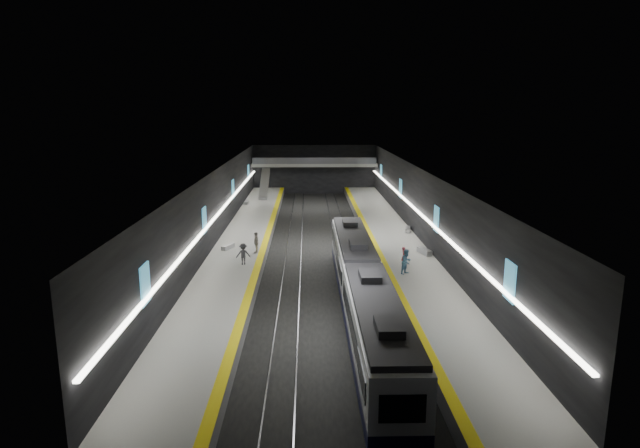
{
  "coord_description": "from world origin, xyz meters",
  "views": [
    {
      "loc": [
        -1.15,
        -52.67,
        13.74
      ],
      "look_at": [
        0.13,
        0.81,
        2.2
      ],
      "focal_mm": 30.0,
      "sensor_mm": 36.0,
      "label": 1
    }
  ],
  "objects_px": {
    "escalator": "(264,184)",
    "passenger_right_b": "(406,262)",
    "train": "(363,287)",
    "passenger_right_a": "(404,256)",
    "bench_left_far": "(246,202)",
    "bench_right_far": "(408,230)",
    "passenger_left_b": "(243,254)",
    "passenger_left_a": "(256,242)",
    "bench_left_near": "(228,247)",
    "bench_right_near": "(424,251)"
  },
  "relations": [
    {
      "from": "bench_left_far",
      "to": "bench_left_near",
      "type": "bearing_deg",
      "value": -88.04
    },
    {
      "from": "bench_right_near",
      "to": "passenger_left_a",
      "type": "relative_size",
      "value": 1.04
    },
    {
      "from": "bench_right_near",
      "to": "passenger_left_a",
      "type": "bearing_deg",
      "value": 162.0
    },
    {
      "from": "train",
      "to": "escalator",
      "type": "bearing_deg",
      "value": 102.53
    },
    {
      "from": "bench_left_far",
      "to": "bench_right_far",
      "type": "bearing_deg",
      "value": -42.67
    },
    {
      "from": "bench_left_far",
      "to": "passenger_left_b",
      "type": "xyz_separation_m",
      "value": [
        2.98,
        -29.24,
        0.7
      ]
    },
    {
      "from": "bench_left_near",
      "to": "passenger_right_b",
      "type": "bearing_deg",
      "value": -4.99
    },
    {
      "from": "escalator",
      "to": "bench_right_far",
      "type": "xyz_separation_m",
      "value": [
        17.0,
        -23.69,
        -1.68
      ]
    },
    {
      "from": "bench_right_far",
      "to": "passenger_left_b",
      "type": "xyz_separation_m",
      "value": [
        -16.02,
        -11.91,
        0.68
      ]
    },
    {
      "from": "train",
      "to": "bench_right_far",
      "type": "distance_m",
      "value": 22.45
    },
    {
      "from": "bench_left_far",
      "to": "passenger_left_a",
      "type": "relative_size",
      "value": 0.87
    },
    {
      "from": "passenger_left_b",
      "to": "bench_right_far",
      "type": "bearing_deg",
      "value": -152.65
    },
    {
      "from": "escalator",
      "to": "bench_left_near",
      "type": "relative_size",
      "value": 4.73
    },
    {
      "from": "passenger_right_a",
      "to": "train",
      "type": "bearing_deg",
      "value": 154.33
    },
    {
      "from": "bench_left_far",
      "to": "escalator",
      "type": "bearing_deg",
      "value": 72.23
    },
    {
      "from": "escalator",
      "to": "passenger_right_a",
      "type": "height_order",
      "value": "escalator"
    },
    {
      "from": "bench_left_near",
      "to": "bench_right_far",
      "type": "height_order",
      "value": "bench_right_far"
    },
    {
      "from": "escalator",
      "to": "bench_right_far",
      "type": "height_order",
      "value": "escalator"
    },
    {
      "from": "bench_left_near",
      "to": "bench_right_near",
      "type": "relative_size",
      "value": 0.84
    },
    {
      "from": "passenger_right_a",
      "to": "passenger_left_a",
      "type": "xyz_separation_m",
      "value": [
        -12.59,
        4.32,
        0.18
      ]
    },
    {
      "from": "bench_right_far",
      "to": "bench_right_near",
      "type": "bearing_deg",
      "value": -80.95
    },
    {
      "from": "escalator",
      "to": "passenger_left_b",
      "type": "relative_size",
      "value": 4.43
    },
    {
      "from": "train",
      "to": "passenger_left_a",
      "type": "xyz_separation_m",
      "value": [
        -8.28,
        13.1,
        -0.22
      ]
    },
    {
      "from": "bench_right_near",
      "to": "bench_right_far",
      "type": "distance_m",
      "value": 8.96
    },
    {
      "from": "passenger_left_b",
      "to": "passenger_right_b",
      "type": "bearing_deg",
      "value": 158.25
    },
    {
      "from": "bench_right_far",
      "to": "escalator",
      "type": "bearing_deg",
      "value": 135.86
    },
    {
      "from": "bench_left_far",
      "to": "passenger_left_a",
      "type": "xyz_separation_m",
      "value": [
        3.72,
        -25.54,
        0.77
      ]
    },
    {
      "from": "passenger_right_b",
      "to": "passenger_left_a",
      "type": "height_order",
      "value": "passenger_right_b"
    },
    {
      "from": "train",
      "to": "passenger_right_a",
      "type": "distance_m",
      "value": 9.79
    },
    {
      "from": "train",
      "to": "passenger_right_b",
      "type": "distance_m",
      "value": 7.69
    },
    {
      "from": "escalator",
      "to": "passenger_left_a",
      "type": "xyz_separation_m",
      "value": [
        1.72,
        -31.9,
        -0.93
      ]
    },
    {
      "from": "bench_left_far",
      "to": "bench_right_near",
      "type": "xyz_separation_m",
      "value": [
        18.82,
        -26.29,
        0.04
      ]
    },
    {
      "from": "escalator",
      "to": "passenger_right_b",
      "type": "height_order",
      "value": "escalator"
    },
    {
      "from": "escalator",
      "to": "bench_left_near",
      "type": "distance_m",
      "value": 30.52
    },
    {
      "from": "escalator",
      "to": "passenger_left_b",
      "type": "xyz_separation_m",
      "value": [
        0.98,
        -35.6,
        -1.0
      ]
    },
    {
      "from": "passenger_right_b",
      "to": "passenger_right_a",
      "type": "bearing_deg",
      "value": 42.74
    },
    {
      "from": "escalator",
      "to": "train",
      "type": "bearing_deg",
      "value": -77.47
    },
    {
      "from": "passenger_right_a",
      "to": "bench_left_near",
      "type": "bearing_deg",
      "value": 69.94
    },
    {
      "from": "bench_right_far",
      "to": "passenger_left_a",
      "type": "distance_m",
      "value": 17.36
    },
    {
      "from": "escalator",
      "to": "bench_right_near",
      "type": "relative_size",
      "value": 3.96
    },
    {
      "from": "bench_right_near",
      "to": "bench_right_far",
      "type": "xyz_separation_m",
      "value": [
        0.18,
        8.96,
        -0.02
      ]
    },
    {
      "from": "train",
      "to": "passenger_right_a",
      "type": "relative_size",
      "value": 18.95
    },
    {
      "from": "bench_left_far",
      "to": "bench_right_far",
      "type": "height_order",
      "value": "bench_right_far"
    },
    {
      "from": "bench_right_far",
      "to": "bench_left_far",
      "type": "bearing_deg",
      "value": 147.82
    },
    {
      "from": "escalator",
      "to": "passenger_left_a",
      "type": "height_order",
      "value": "escalator"
    },
    {
      "from": "passenger_right_a",
      "to": "passenger_left_a",
      "type": "bearing_deg",
      "value": 71.57
    },
    {
      "from": "bench_right_near",
      "to": "passenger_right_b",
      "type": "bearing_deg",
      "value": -130.01
    },
    {
      "from": "passenger_right_a",
      "to": "passenger_left_b",
      "type": "xyz_separation_m",
      "value": [
        -13.33,
        0.62,
        0.11
      ]
    },
    {
      "from": "escalator",
      "to": "passenger_left_a",
      "type": "distance_m",
      "value": 31.96
    },
    {
      "from": "passenger_right_b",
      "to": "passenger_left_b",
      "type": "relative_size",
      "value": 1.1
    }
  ]
}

